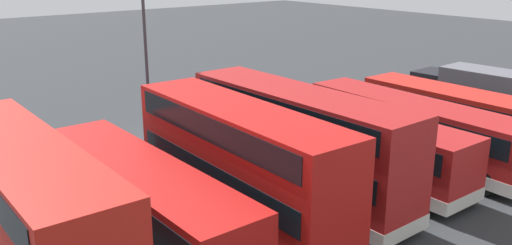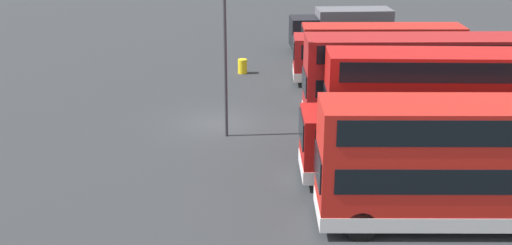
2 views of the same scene
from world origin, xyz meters
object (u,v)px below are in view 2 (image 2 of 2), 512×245
at_px(bus_single_deck_second, 390,58).
at_px(lamp_post_tall, 225,29).
at_px(bus_single_deck_sixth, 443,143).
at_px(box_truck_blue, 342,29).
at_px(bus_double_decker_fourth, 415,78).
at_px(bus_double_decker_fifth, 442,98).
at_px(waste_bin_yellow, 242,66).
at_px(bus_single_deck_third, 400,73).
at_px(bus_double_decker_seventh, 481,161).
at_px(bus_single_deck_near_end, 382,45).

xyz_separation_m(bus_single_deck_second, lamp_post_tall, (9.23, -9.84, 3.67)).
xyz_separation_m(bus_single_deck_sixth, box_truck_blue, (-23.09, -0.97, 0.08)).
relative_size(bus_double_decker_fourth, bus_double_decker_fifth, 1.05).
bearing_deg(bus_double_decker_fifth, waste_bin_yellow, -144.75).
bearing_deg(bus_single_deck_third, bus_single_deck_sixth, -3.58).
height_order(bus_double_decker_fourth, bus_double_decker_seventh, same).
distance_m(bus_double_decker_fourth, lamp_post_tall, 10.06).
bearing_deg(waste_bin_yellow, bus_single_deck_near_end, 97.16).
distance_m(bus_single_deck_third, lamp_post_tall, 11.79).
distance_m(bus_single_deck_second, lamp_post_tall, 13.98).
relative_size(bus_double_decker_fourth, lamp_post_tall, 1.22).
bearing_deg(bus_single_deck_sixth, bus_single_deck_third, 176.42).
height_order(bus_double_decker_fifth, waste_bin_yellow, bus_double_decker_fifth).
bearing_deg(box_truck_blue, bus_double_decker_seventh, 2.41).
relative_size(bus_single_deck_second, waste_bin_yellow, 12.78).
distance_m(bus_single_deck_third, bus_double_decker_fourth, 3.96).
relative_size(bus_single_deck_second, bus_double_decker_fifth, 1.13).
distance_m(bus_double_decker_fifth, lamp_post_tall, 10.45).
height_order(bus_single_deck_third, lamp_post_tall, lamp_post_tall).
relative_size(bus_single_deck_second, bus_double_decker_seventh, 1.07).
height_order(bus_single_deck_second, bus_double_decker_seventh, bus_double_decker_seventh).
distance_m(lamp_post_tall, waste_bin_yellow, 12.59).
bearing_deg(bus_single_deck_second, bus_single_deck_near_end, 176.91).
xyz_separation_m(bus_double_decker_fourth, bus_double_decker_seventh, (10.65, -0.32, 0.00)).
xyz_separation_m(bus_single_deck_second, box_truck_blue, (-8.74, -1.80, 0.08)).
height_order(bus_double_decker_fifth, lamp_post_tall, lamp_post_tall).
height_order(bus_double_decker_seventh, box_truck_blue, bus_double_decker_seventh).
distance_m(bus_double_decker_fourth, waste_bin_yellow, 13.42).
bearing_deg(bus_single_deck_third, bus_single_deck_near_end, 177.24).
relative_size(bus_single_deck_second, bus_double_decker_fourth, 1.08).
xyz_separation_m(bus_single_deck_third, bus_single_deck_sixth, (10.74, -0.67, 0.00)).
height_order(bus_single_deck_second, bus_double_decker_fifth, bus_double_decker_fifth).
bearing_deg(lamp_post_tall, box_truck_blue, 155.89).
bearing_deg(bus_double_decker_fourth, bus_single_deck_second, 177.36).
distance_m(bus_single_deck_second, bus_double_decker_fifth, 10.84).
bearing_deg(lamp_post_tall, bus_single_deck_second, 133.17).
relative_size(box_truck_blue, waste_bin_yellow, 8.03).
relative_size(bus_double_decker_fifth, waste_bin_yellow, 11.28).
height_order(bus_single_deck_second, bus_single_deck_third, same).
bearing_deg(bus_double_decker_seventh, bus_single_deck_third, 177.97).
xyz_separation_m(bus_double_decker_fifth, waste_bin_yellow, (-13.19, -9.32, -1.97)).
bearing_deg(box_truck_blue, waste_bin_yellow, -49.46).
distance_m(bus_double_decker_fifth, bus_single_deck_sixth, 3.75).
xyz_separation_m(bus_double_decker_fifth, box_truck_blue, (-19.54, -1.89, -0.74)).
bearing_deg(box_truck_blue, bus_single_deck_second, 11.63).
bearing_deg(bus_single_deck_second, box_truck_blue, -168.37).
relative_size(bus_single_deck_sixth, lamp_post_tall, 1.26).
xyz_separation_m(bus_double_decker_fourth, waste_bin_yellow, (-9.87, -8.88, -1.97)).
bearing_deg(waste_bin_yellow, bus_single_deck_third, 56.55).
relative_size(bus_single_deck_second, lamp_post_tall, 1.32).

